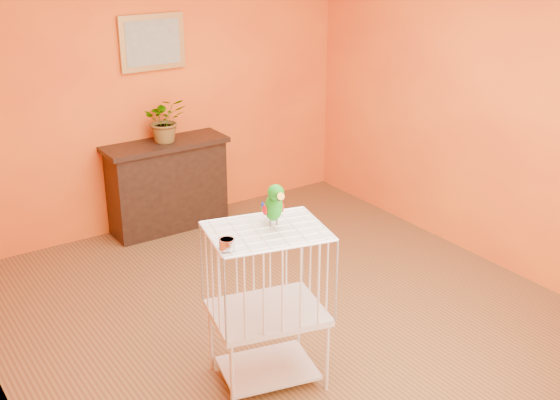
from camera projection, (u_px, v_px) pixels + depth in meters
ground at (291, 320)px, 5.23m from camera, size 4.50×4.50×0.00m
room_shell at (293, 113)px, 4.64m from camera, size 4.50×4.50×4.50m
console_cabinet at (168, 186)px, 6.63m from camera, size 1.16×0.42×0.86m
potted_plant at (168, 126)px, 6.39m from camera, size 0.48×0.51×0.33m
framed_picture at (152, 42)px, 6.29m from camera, size 0.62×0.04×0.50m
birdcage at (267, 305)px, 4.35m from camera, size 0.79×0.67×1.06m
feed_cup at (227, 244)px, 3.90m from camera, size 0.09×0.09×0.06m
parrot at (274, 204)px, 4.17m from camera, size 0.14×0.25×0.28m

